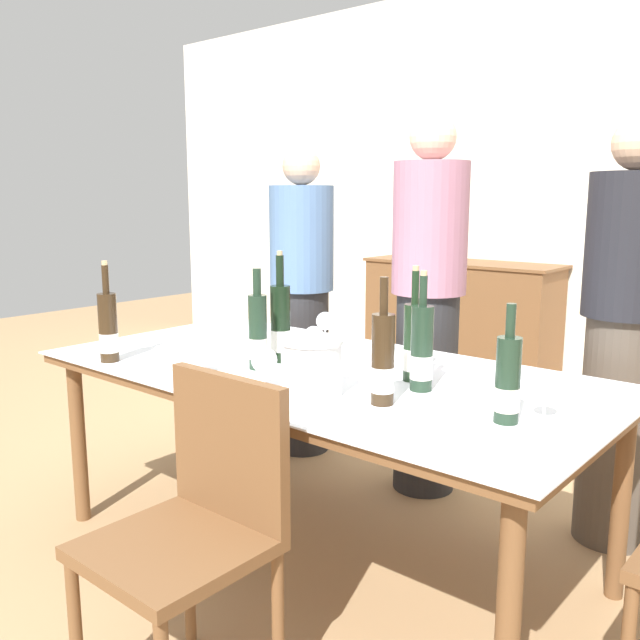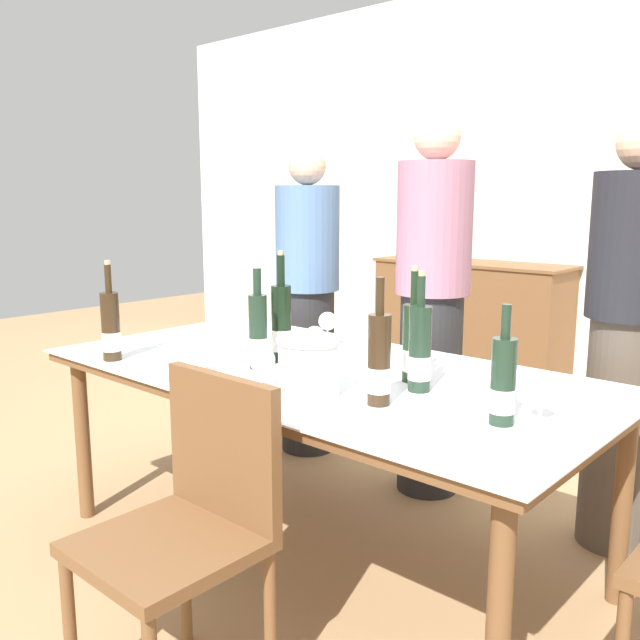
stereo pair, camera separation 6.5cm
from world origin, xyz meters
name	(u,v)px [view 2 (the right image)]	position (x,y,z in m)	size (l,w,h in m)	color
ground_plane	(320,553)	(0.00, 0.00, 0.00)	(12.00, 12.00, 0.00)	#A37F56
back_wall	(602,187)	(0.00, 2.71, 1.40)	(8.00, 0.10, 2.80)	silver
sideboard_cabinet	(469,325)	(-0.75, 2.42, 0.45)	(1.38, 0.46, 0.90)	brown
dining_table	(320,384)	(0.00, 0.00, 0.67)	(2.08, 1.05, 0.73)	brown
ice_bucket	(309,365)	(0.19, -0.27, 0.82)	(0.20, 0.20, 0.18)	white
wine_bottle_0	(421,351)	(0.43, 0.00, 0.86)	(0.07, 0.07, 0.39)	#1E3323
wine_bottle_1	(413,344)	(0.34, 0.08, 0.85)	(0.07, 0.07, 0.39)	black
wine_bottle_2	(111,328)	(-0.68, -0.43, 0.85)	(0.07, 0.07, 0.38)	#332314
wine_bottle_3	(258,333)	(-0.17, -0.14, 0.86)	(0.07, 0.07, 0.37)	#1E3323
wine_bottle_4	(379,362)	(0.42, -0.20, 0.86)	(0.07, 0.07, 0.39)	#332314
wine_bottle_5	(281,325)	(-0.19, -0.01, 0.87)	(0.08, 0.08, 0.42)	black
wine_bottle_6	(503,383)	(0.78, -0.12, 0.84)	(0.07, 0.07, 0.33)	#1E3323
wine_glass_0	(262,361)	(0.04, -0.32, 0.82)	(0.09, 0.09, 0.14)	white
wine_glass_1	(311,353)	(0.06, -0.12, 0.82)	(0.08, 0.08, 0.13)	white
wine_glass_2	(328,323)	(-0.22, 0.29, 0.83)	(0.08, 0.08, 0.15)	white
wine_glass_3	(315,338)	(-0.10, 0.08, 0.82)	(0.08, 0.08, 0.13)	white
wine_glass_4	(542,388)	(0.85, -0.04, 0.82)	(0.07, 0.07, 0.14)	white
wine_glass_5	(192,347)	(-0.27, -0.37, 0.83)	(0.07, 0.07, 0.15)	white
chair_near_front	(192,514)	(0.22, -0.76, 0.51)	(0.42, 0.42, 0.87)	brown
person_host	(308,303)	(-0.78, 0.78, 0.79)	(0.33, 0.33, 1.59)	#262628
person_guest_left	(432,308)	(-0.02, 0.77, 0.85)	(0.33, 0.33, 1.69)	#262628
person_guest_right	(629,339)	(0.80, 0.83, 0.82)	(0.33, 0.33, 1.63)	#51473D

